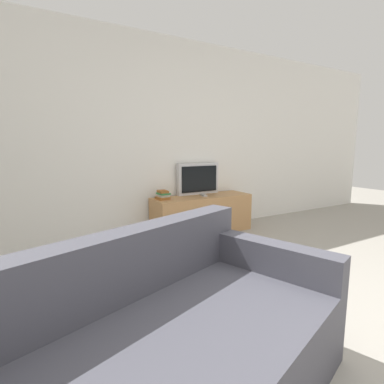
{
  "coord_description": "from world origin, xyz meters",
  "views": [
    {
      "loc": [
        -1.54,
        -0.67,
        1.2
      ],
      "look_at": [
        0.19,
        2.28,
        0.67
      ],
      "focal_mm": 28.0,
      "sensor_mm": 36.0,
      "label": 1
    }
  ],
  "objects_px": {
    "tv_stand": "(202,214)",
    "couch": "(157,366)",
    "book_stack": "(163,195)",
    "television": "(198,179)",
    "remote_on_stand": "(204,195)"
  },
  "relations": [
    {
      "from": "tv_stand",
      "to": "couch",
      "type": "distance_m",
      "value": 2.92
    },
    {
      "from": "tv_stand",
      "to": "book_stack",
      "type": "height_order",
      "value": "book_stack"
    },
    {
      "from": "book_stack",
      "to": "remote_on_stand",
      "type": "bearing_deg",
      "value": -5.03
    },
    {
      "from": "book_stack",
      "to": "remote_on_stand",
      "type": "xyz_separation_m",
      "value": [
        0.59,
        -0.05,
        -0.04
      ]
    },
    {
      "from": "book_stack",
      "to": "television",
      "type": "bearing_deg",
      "value": 12.71
    },
    {
      "from": "television",
      "to": "couch",
      "type": "xyz_separation_m",
      "value": [
        -1.75,
        -2.54,
        -0.47
      ]
    },
    {
      "from": "couch",
      "to": "book_stack",
      "type": "bearing_deg",
      "value": 46.2
    },
    {
      "from": "couch",
      "to": "book_stack",
      "type": "xyz_separation_m",
      "value": [
        1.14,
        2.4,
        0.3
      ]
    },
    {
      "from": "remote_on_stand",
      "to": "book_stack",
      "type": "bearing_deg",
      "value": 174.97
    },
    {
      "from": "couch",
      "to": "book_stack",
      "type": "distance_m",
      "value": 2.68
    },
    {
      "from": "couch",
      "to": "remote_on_stand",
      "type": "xyz_separation_m",
      "value": [
        1.73,
        2.35,
        0.26
      ]
    },
    {
      "from": "tv_stand",
      "to": "couch",
      "type": "height_order",
      "value": "couch"
    },
    {
      "from": "television",
      "to": "book_stack",
      "type": "distance_m",
      "value": 0.65
    },
    {
      "from": "tv_stand",
      "to": "book_stack",
      "type": "distance_m",
      "value": 0.65
    },
    {
      "from": "tv_stand",
      "to": "television",
      "type": "bearing_deg",
      "value": 77.16
    }
  ]
}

